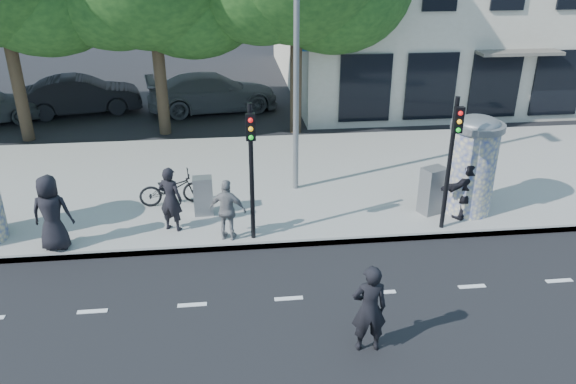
{
  "coord_description": "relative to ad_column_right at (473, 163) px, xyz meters",
  "views": [
    {
      "loc": [
        -1.1,
        -8.29,
        6.92
      ],
      "look_at": [
        0.22,
        3.5,
        1.49
      ],
      "focal_mm": 35.0,
      "sensor_mm": 36.0,
      "label": 1
    }
  ],
  "objects": [
    {
      "name": "ground",
      "position": [
        -5.2,
        -4.7,
        -1.54
      ],
      "size": [
        120.0,
        120.0,
        0.0
      ],
      "primitive_type": "plane",
      "color": "black",
      "rests_on": "ground"
    },
    {
      "name": "sidewalk",
      "position": [
        -5.2,
        2.8,
        -1.46
      ],
      "size": [
        40.0,
        8.0,
        0.15
      ],
      "primitive_type": "cube",
      "color": "gray",
      "rests_on": "ground"
    },
    {
      "name": "curb",
      "position": [
        -5.2,
        -1.15,
        -1.46
      ],
      "size": [
        40.0,
        0.1,
        0.16
      ],
      "primitive_type": "cube",
      "color": "slate",
      "rests_on": "ground"
    },
    {
      "name": "lane_dash_far",
      "position": [
        -5.2,
        -3.3,
        -1.53
      ],
      "size": [
        32.0,
        0.12,
        0.01
      ],
      "primitive_type": "cube",
      "color": "silver",
      "rests_on": "ground"
    },
    {
      "name": "ad_column_right",
      "position": [
        0.0,
        0.0,
        0.0
      ],
      "size": [
        1.36,
        1.36,
        2.65
      ],
      "color": "beige",
      "rests_on": "sidewalk"
    },
    {
      "name": "traffic_pole_near",
      "position": [
        -5.8,
        -0.91,
        0.69
      ],
      "size": [
        0.22,
        0.31,
        3.4
      ],
      "color": "black",
      "rests_on": "sidewalk"
    },
    {
      "name": "traffic_pole_far",
      "position": [
        -1.0,
        -0.91,
        0.69
      ],
      "size": [
        0.22,
        0.31,
        3.4
      ],
      "color": "black",
      "rests_on": "sidewalk"
    },
    {
      "name": "street_lamp",
      "position": [
        -4.4,
        1.93,
        3.26
      ],
      "size": [
        0.25,
        0.93,
        8.0
      ],
      "color": "slate",
      "rests_on": "sidewalk"
    },
    {
      "name": "ped_a",
      "position": [
        -10.46,
        -0.85,
        -0.46
      ],
      "size": [
        0.93,
        0.63,
        1.85
      ],
      "primitive_type": "imported",
      "rotation": [
        0.0,
        0.0,
        3.09
      ],
      "color": "black",
      "rests_on": "sidewalk"
    },
    {
      "name": "ped_b",
      "position": [
        -7.8,
        -0.2,
        -0.55
      ],
      "size": [
        0.72,
        0.62,
        1.68
      ],
      "primitive_type": "imported",
      "rotation": [
        0.0,
        0.0,
        2.72
      ],
      "color": "black",
      "rests_on": "sidewalk"
    },
    {
      "name": "ped_e",
      "position": [
        -6.4,
        -0.85,
        -0.61
      ],
      "size": [
        1.03,
        0.77,
        1.56
      ],
      "primitive_type": "imported",
      "rotation": [
        0.0,
        0.0,
        2.84
      ],
      "color": "gray",
      "rests_on": "sidewalk"
    },
    {
      "name": "ped_f",
      "position": [
        -0.2,
        -0.35,
        -0.56
      ],
      "size": [
        1.63,
        1.11,
        1.66
      ],
      "primitive_type": "imported",
      "rotation": [
        0.0,
        0.0,
        3.54
      ],
      "color": "black",
      "rests_on": "sidewalk"
    },
    {
      "name": "man_road",
      "position": [
        -3.95,
        -4.99,
        -0.66
      ],
      "size": [
        0.66,
        0.44,
        1.76
      ],
      "primitive_type": "imported",
      "rotation": [
        0.0,
        0.0,
        3.11
      ],
      "color": "black",
      "rests_on": "ground"
    },
    {
      "name": "bicycle",
      "position": [
        -7.91,
        1.29,
        -0.92
      ],
      "size": [
        0.87,
        1.84,
        0.93
      ],
      "primitive_type": "imported",
      "rotation": [
        0.0,
        0.0,
        1.72
      ],
      "color": "black",
      "rests_on": "sidewalk"
    },
    {
      "name": "cabinet_left",
      "position": [
        -7.03,
        0.58,
        -0.86
      ],
      "size": [
        0.52,
        0.39,
        1.05
      ],
      "primitive_type": "cube",
      "rotation": [
        0.0,
        0.0,
        0.04
      ],
      "color": "slate",
      "rests_on": "sidewalk"
    },
    {
      "name": "cabinet_right",
      "position": [
        -0.99,
        0.02,
        -0.75
      ],
      "size": [
        0.73,
        0.65,
        1.27
      ],
      "primitive_type": "cube",
      "rotation": [
        0.0,
        0.0,
        0.4
      ],
      "color": "slate",
      "rests_on": "sidewalk"
    },
    {
      "name": "car_mid",
      "position": [
        -12.4,
        11.09,
        -0.74
      ],
      "size": [
        2.64,
        5.08,
        1.59
      ],
      "primitive_type": "imported",
      "rotation": [
        0.0,
        0.0,
        1.78
      ],
      "color": "black",
      "rests_on": "ground"
    },
    {
      "name": "car_right",
      "position": [
        -6.88,
        10.92,
        -0.74
      ],
      "size": [
        3.14,
        5.83,
        1.6
      ],
      "primitive_type": "imported",
      "rotation": [
        0.0,
        0.0,
        1.74
      ],
      "color": "#55585C",
      "rests_on": "ground"
    }
  ]
}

